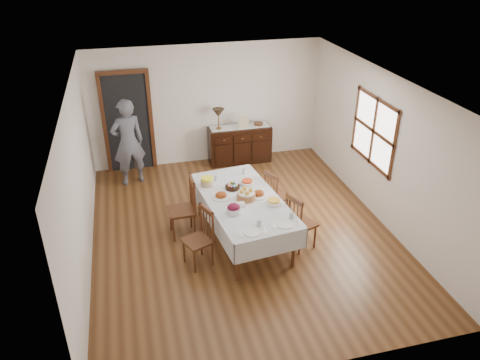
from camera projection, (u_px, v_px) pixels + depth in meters
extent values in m
plane|color=brown|center=(241.00, 231.00, 8.12)|extent=(6.00, 6.00, 0.00)
cube|color=white|center=(242.00, 85.00, 6.90)|extent=(5.00, 6.00, 0.02)
cube|color=white|center=(207.00, 105.00, 10.08)|extent=(5.00, 0.02, 2.60)
cube|color=white|center=(312.00, 284.00, 4.94)|extent=(5.00, 0.02, 2.60)
cube|color=white|center=(79.00, 182.00, 6.97)|extent=(0.02, 6.00, 2.60)
cube|color=white|center=(382.00, 148.00, 8.05)|extent=(0.02, 6.00, 2.60)
cube|color=white|center=(374.00, 131.00, 8.21)|extent=(0.02, 1.30, 1.10)
cube|color=#4F2916|center=(374.00, 131.00, 8.21)|extent=(0.03, 1.46, 1.26)
cube|color=black|center=(128.00, 123.00, 9.79)|extent=(0.90, 0.06, 2.10)
cube|color=#4F2916|center=(128.00, 123.00, 9.78)|extent=(1.04, 0.08, 2.18)
cube|color=silver|center=(243.00, 200.00, 7.56)|extent=(1.38, 2.36, 0.04)
cylinder|color=#4F2916|center=(238.00, 261.00, 6.80)|extent=(0.06, 0.06, 0.72)
cylinder|color=#4F2916|center=(294.00, 247.00, 7.09)|extent=(0.06, 0.06, 0.72)
cylinder|color=#4F2916|center=(199.00, 198.00, 8.40)|extent=(0.06, 0.06, 0.72)
cylinder|color=#4F2916|center=(247.00, 189.00, 8.69)|extent=(0.06, 0.06, 0.72)
cube|color=silver|center=(209.00, 214.00, 7.45)|extent=(0.29, 2.26, 0.35)
cube|color=silver|center=(274.00, 201.00, 7.81)|extent=(0.29, 2.26, 0.35)
cube|color=silver|center=(271.00, 246.00, 6.70)|extent=(1.15, 0.16, 0.35)
cube|color=silver|center=(220.00, 178.00, 8.56)|extent=(1.15, 0.16, 0.35)
cube|color=#4F2916|center=(198.00, 241.00, 7.13)|extent=(0.51, 0.51, 0.04)
cylinder|color=#4F2916|center=(184.00, 251.00, 7.26)|extent=(0.03, 0.03, 0.40)
cylinder|color=#4F2916|center=(195.00, 262.00, 7.04)|extent=(0.03, 0.03, 0.40)
cylinder|color=#4F2916|center=(201.00, 244.00, 7.43)|extent=(0.03, 0.03, 0.40)
cylinder|color=#4F2916|center=(212.00, 254.00, 7.20)|extent=(0.03, 0.03, 0.40)
cylinder|color=#4F2916|center=(201.00, 218.00, 7.22)|extent=(0.04, 0.04, 0.53)
cylinder|color=#4F2916|center=(213.00, 228.00, 6.98)|extent=(0.04, 0.04, 0.53)
cube|color=#4F2916|center=(206.00, 210.00, 6.99)|extent=(0.18, 0.36, 0.08)
cylinder|color=#4F2916|center=(204.00, 221.00, 7.17)|extent=(0.02, 0.02, 0.43)
cylinder|color=#4F2916|center=(207.00, 224.00, 7.11)|extent=(0.02, 0.02, 0.43)
cylinder|color=#4F2916|center=(210.00, 226.00, 7.05)|extent=(0.02, 0.02, 0.43)
cube|color=#4F2916|center=(182.00, 211.00, 7.81)|extent=(0.45, 0.45, 0.04)
cylinder|color=#4F2916|center=(171.00, 219.00, 8.04)|extent=(0.04, 0.04, 0.45)
cylinder|color=#4F2916|center=(174.00, 230.00, 7.73)|extent=(0.04, 0.04, 0.45)
cylinder|color=#4F2916|center=(191.00, 216.00, 8.12)|extent=(0.04, 0.04, 0.45)
cylinder|color=#4F2916|center=(195.00, 227.00, 7.82)|extent=(0.04, 0.04, 0.45)
cylinder|color=#4F2916|center=(191.00, 189.00, 7.88)|extent=(0.04, 0.04, 0.59)
cylinder|color=#4F2916|center=(195.00, 199.00, 7.56)|extent=(0.04, 0.04, 0.59)
cube|color=#4F2916|center=(192.00, 181.00, 7.60)|extent=(0.05, 0.42, 0.08)
cylinder|color=#4F2916|center=(192.00, 192.00, 7.81)|extent=(0.02, 0.02, 0.48)
cylinder|color=#4F2916|center=(193.00, 195.00, 7.73)|extent=(0.02, 0.02, 0.48)
cylinder|color=#4F2916|center=(194.00, 198.00, 7.65)|extent=(0.02, 0.02, 0.48)
cube|color=#4F2916|center=(301.00, 224.00, 7.53)|extent=(0.52, 0.52, 0.04)
cylinder|color=#4F2916|center=(315.00, 237.00, 7.60)|extent=(0.03, 0.03, 0.41)
cylinder|color=#4F2916|center=(301.00, 227.00, 7.84)|extent=(0.03, 0.03, 0.41)
cylinder|color=#4F2916|center=(300.00, 243.00, 7.44)|extent=(0.03, 0.03, 0.41)
cylinder|color=#4F2916|center=(286.00, 234.00, 7.68)|extent=(0.03, 0.03, 0.41)
cylinder|color=#4F2916|center=(301.00, 218.00, 7.19)|extent=(0.04, 0.04, 0.54)
cylinder|color=#4F2916|center=(287.00, 208.00, 7.44)|extent=(0.04, 0.04, 0.54)
cube|color=#4F2916|center=(295.00, 200.00, 7.21)|extent=(0.17, 0.37, 0.08)
cylinder|color=#4F2916|center=(297.00, 216.00, 7.26)|extent=(0.02, 0.02, 0.44)
cylinder|color=#4F2916|center=(294.00, 214.00, 7.32)|extent=(0.02, 0.02, 0.44)
cylinder|color=#4F2916|center=(290.00, 211.00, 7.39)|extent=(0.02, 0.02, 0.44)
cube|color=#4F2916|center=(278.00, 196.00, 8.38)|extent=(0.49, 0.49, 0.04)
cylinder|color=#4F2916|center=(289.00, 207.00, 8.45)|extent=(0.03, 0.03, 0.39)
cylinder|color=#4F2916|center=(278.00, 200.00, 8.67)|extent=(0.03, 0.03, 0.39)
cylinder|color=#4F2916|center=(276.00, 212.00, 8.29)|extent=(0.03, 0.03, 0.39)
cylinder|color=#4F2916|center=(265.00, 205.00, 8.50)|extent=(0.03, 0.03, 0.39)
cylinder|color=#4F2916|center=(277.00, 190.00, 8.05)|extent=(0.04, 0.04, 0.50)
cylinder|color=#4F2916|center=(265.00, 183.00, 8.28)|extent=(0.04, 0.04, 0.50)
cube|color=#4F2916|center=(271.00, 175.00, 8.07)|extent=(0.17, 0.35, 0.07)
cylinder|color=#4F2916|center=(274.00, 189.00, 8.12)|extent=(0.02, 0.02, 0.41)
cylinder|color=#4F2916|center=(271.00, 187.00, 8.18)|extent=(0.02, 0.02, 0.41)
cylinder|color=#4F2916|center=(268.00, 186.00, 8.23)|extent=(0.02, 0.02, 0.41)
cube|color=black|center=(240.00, 145.00, 10.40)|extent=(1.37, 0.46, 0.82)
cube|color=black|center=(224.00, 140.00, 9.99)|extent=(0.38, 0.02, 0.16)
sphere|color=brown|center=(224.00, 141.00, 9.97)|extent=(0.03, 0.03, 0.03)
cube|color=black|center=(242.00, 138.00, 10.08)|extent=(0.38, 0.02, 0.16)
sphere|color=brown|center=(243.00, 139.00, 10.06)|extent=(0.03, 0.03, 0.03)
cube|color=black|center=(261.00, 137.00, 10.17)|extent=(0.38, 0.02, 0.16)
sphere|color=brown|center=(261.00, 137.00, 10.15)|extent=(0.03, 0.03, 0.03)
imported|color=slate|center=(128.00, 140.00, 9.25)|extent=(0.68, 0.53, 1.91)
cylinder|color=#955F33|center=(246.00, 196.00, 7.51)|extent=(0.31, 0.31, 0.11)
cylinder|color=white|center=(246.00, 193.00, 7.48)|extent=(0.27, 0.27, 0.02)
sphere|color=gold|center=(251.00, 190.00, 7.48)|extent=(0.08, 0.08, 0.08)
sphere|color=gold|center=(245.00, 189.00, 7.53)|extent=(0.08, 0.08, 0.08)
sphere|color=gold|center=(241.00, 192.00, 7.45)|extent=(0.08, 0.08, 0.08)
sphere|color=gold|center=(247.00, 193.00, 7.40)|extent=(0.08, 0.08, 0.08)
cylinder|color=black|center=(233.00, 187.00, 7.83)|extent=(0.25, 0.25, 0.05)
ellipsoid|color=#FF9EC8|center=(236.00, 184.00, 7.83)|extent=(0.05, 0.05, 0.06)
ellipsoid|color=#7AC9FF|center=(235.00, 183.00, 7.86)|extent=(0.05, 0.05, 0.06)
ellipsoid|color=#98E070|center=(232.00, 182.00, 7.87)|extent=(0.05, 0.05, 0.06)
ellipsoid|color=#FFAD44|center=(230.00, 183.00, 7.85)|extent=(0.05, 0.05, 0.06)
ellipsoid|color=#B58FD4|center=(228.00, 184.00, 7.82)|extent=(0.05, 0.05, 0.06)
ellipsoid|color=#F7BD60|center=(229.00, 185.00, 7.78)|extent=(0.05, 0.05, 0.06)
ellipsoid|color=#FF9EC8|center=(231.00, 186.00, 7.75)|extent=(0.05, 0.05, 0.06)
ellipsoid|color=#7AC9FF|center=(234.00, 186.00, 7.76)|extent=(0.05, 0.05, 0.06)
ellipsoid|color=#98E070|center=(236.00, 185.00, 7.78)|extent=(0.05, 0.05, 0.06)
cylinder|color=silver|center=(221.00, 197.00, 7.58)|extent=(0.31, 0.31, 0.02)
ellipsoid|color=maroon|center=(221.00, 195.00, 7.57)|extent=(0.19, 0.16, 0.11)
cylinder|color=silver|center=(259.00, 195.00, 7.64)|extent=(0.33, 0.33, 0.02)
ellipsoid|color=maroon|center=(259.00, 193.00, 7.62)|extent=(0.19, 0.16, 0.11)
cylinder|color=silver|center=(234.00, 211.00, 7.14)|extent=(0.22, 0.22, 0.08)
ellipsoid|color=#5B0C26|center=(234.00, 207.00, 7.11)|extent=(0.20, 0.17, 0.11)
cylinder|color=silver|center=(247.00, 183.00, 7.96)|extent=(0.24, 0.24, 0.05)
cylinder|color=red|center=(247.00, 181.00, 7.94)|extent=(0.18, 0.18, 0.03)
cylinder|color=tan|center=(207.00, 183.00, 7.92)|extent=(0.22, 0.22, 0.11)
cylinder|color=#FAFC26|center=(207.00, 179.00, 7.89)|extent=(0.20, 0.20, 0.04)
cylinder|color=silver|center=(274.00, 202.00, 7.39)|extent=(0.26, 0.26, 0.05)
cylinder|color=gold|center=(274.00, 200.00, 7.37)|extent=(0.20, 0.20, 0.02)
cube|color=silver|center=(240.00, 205.00, 7.31)|extent=(0.15, 0.11, 0.07)
cylinder|color=silver|center=(252.00, 232.00, 6.69)|extent=(0.25, 0.25, 0.01)
cube|color=white|center=(241.00, 234.00, 6.66)|extent=(0.09, 0.13, 0.01)
cube|color=silver|center=(241.00, 234.00, 6.65)|extent=(0.03, 0.16, 0.01)
cube|color=silver|center=(263.00, 231.00, 6.73)|extent=(0.03, 0.18, 0.01)
cube|color=silver|center=(265.00, 230.00, 6.74)|extent=(0.03, 0.14, 0.01)
cylinder|color=silver|center=(259.00, 223.00, 6.83)|extent=(0.07, 0.07, 0.10)
cylinder|color=silver|center=(285.00, 224.00, 6.88)|extent=(0.25, 0.25, 0.01)
cube|color=white|center=(274.00, 226.00, 6.84)|extent=(0.09, 0.13, 0.01)
cube|color=silver|center=(274.00, 226.00, 6.84)|extent=(0.03, 0.16, 0.01)
cube|color=silver|center=(295.00, 223.00, 6.91)|extent=(0.03, 0.18, 0.01)
cube|color=silver|center=(298.00, 223.00, 6.92)|extent=(0.03, 0.14, 0.01)
cylinder|color=silver|center=(291.00, 215.00, 7.02)|extent=(0.07, 0.07, 0.10)
cylinder|color=silver|center=(216.00, 178.00, 8.09)|extent=(0.06, 0.06, 0.10)
cylinder|color=silver|center=(244.00, 171.00, 8.30)|extent=(0.06, 0.06, 0.11)
cube|color=white|center=(240.00, 127.00, 10.22)|extent=(1.30, 0.35, 0.01)
cylinder|color=brown|center=(219.00, 128.00, 10.10)|extent=(0.12, 0.12, 0.03)
cylinder|color=brown|center=(219.00, 122.00, 10.03)|extent=(0.02, 0.02, 0.25)
cone|color=#3E2F1F|center=(218.00, 113.00, 9.93)|extent=(0.26, 0.26, 0.18)
cube|color=#BDB287|center=(243.00, 122.00, 10.09)|extent=(0.22, 0.08, 0.28)
cylinder|color=#4F2916|center=(258.00, 124.00, 10.30)|extent=(0.20, 0.20, 0.06)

